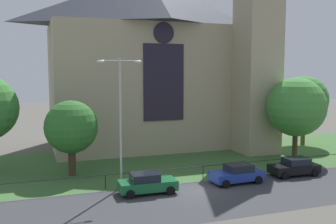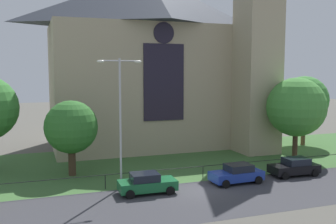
{
  "view_description": "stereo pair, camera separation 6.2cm",
  "coord_description": "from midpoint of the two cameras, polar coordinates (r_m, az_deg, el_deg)",
  "views": [
    {
      "loc": [
        -11.3,
        -25.95,
        8.87
      ],
      "look_at": [
        0.74,
        8.0,
        5.07
      ],
      "focal_mm": 41.51,
      "sensor_mm": 36.0,
      "label": 1
    },
    {
      "loc": [
        -11.24,
        -25.97,
        8.87
      ],
      "look_at": [
        0.74,
        8.0,
        5.07
      ],
      "focal_mm": 41.51,
      "sensor_mm": 36.0,
      "label": 2
    }
  ],
  "objects": [
    {
      "name": "ground",
      "position": [
        38.72,
        -2.09,
        -7.23
      ],
      "size": [
        160.0,
        160.0,
        0.0
      ],
      "primitive_type": "plane",
      "color": "#56544C"
    },
    {
      "name": "road_asphalt",
      "position": [
        27.93,
        5.5,
        -12.52
      ],
      "size": [
        120.0,
        8.0,
        0.01
      ],
      "primitive_type": "cube",
      "color": "#38383D",
      "rests_on": "ground"
    },
    {
      "name": "grass_verge",
      "position": [
        36.87,
        -1.15,
        -7.9
      ],
      "size": [
        120.0,
        20.0,
        0.01
      ],
      "primitive_type": "cube",
      "color": "#3D6633",
      "rests_on": "ground"
    },
    {
      "name": "church_building",
      "position": [
        46.03,
        -1.96,
        7.76
      ],
      "size": [
        23.2,
        16.2,
        26.0
      ],
      "color": "tan",
      "rests_on": "ground"
    },
    {
      "name": "iron_railing",
      "position": [
        32.32,
        5.12,
        -8.14
      ],
      "size": [
        32.37,
        0.07,
        1.13
      ],
      "color": "black",
      "rests_on": "ground"
    },
    {
      "name": "tree_right_far",
      "position": [
        49.21,
        19.32,
        1.7
      ],
      "size": [
        5.64,
        5.64,
        8.29
      ],
      "color": "brown",
      "rests_on": "ground"
    },
    {
      "name": "tree_right_near",
      "position": [
        40.97,
        18.27,
        0.69
      ],
      "size": [
        5.92,
        5.92,
        8.26
      ],
      "color": "#423021",
      "rests_on": "ground"
    },
    {
      "name": "tree_left_near",
      "position": [
        33.77,
        -14.08,
        -2.19
      ],
      "size": [
        4.49,
        4.49,
        6.43
      ],
      "color": "#423021",
      "rests_on": "ground"
    },
    {
      "name": "streetlamp_near",
      "position": [
        29.17,
        -7.07,
        0.53
      ],
      "size": [
        3.37,
        0.26,
        9.83
      ],
      "color": "#B2B2B7",
      "rests_on": "ground"
    },
    {
      "name": "parked_car_green",
      "position": [
        28.75,
        -3.17,
        -10.41
      ],
      "size": [
        4.26,
        2.15,
        1.51
      ],
      "rotation": [
        0.0,
        0.0,
        -0.04
      ],
      "color": "#196033",
      "rests_on": "ground"
    },
    {
      "name": "parked_car_blue",
      "position": [
        31.73,
        10.03,
        -8.92
      ],
      "size": [
        4.26,
        2.15,
        1.51
      ],
      "rotation": [
        0.0,
        0.0,
        3.18
      ],
      "color": "#1E3899",
      "rests_on": "ground"
    },
    {
      "name": "parked_car_black",
      "position": [
        35.13,
        18.02,
        -7.66
      ],
      "size": [
        4.25,
        2.12,
        1.51
      ],
      "rotation": [
        0.0,
        0.0,
        3.11
      ],
      "color": "black",
      "rests_on": "ground"
    }
  ]
}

